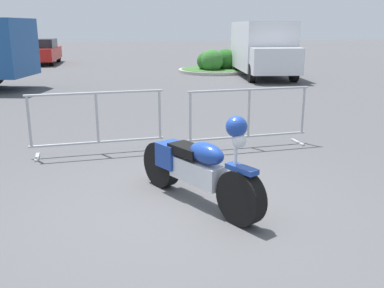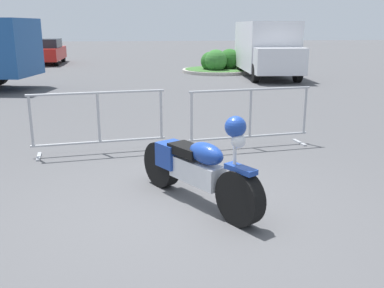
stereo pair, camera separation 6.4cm
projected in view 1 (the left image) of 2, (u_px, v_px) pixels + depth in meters
ground_plane at (179, 211)px, 5.10m from camera, size 120.00×120.00×0.00m
motorcycle at (197, 168)px, 5.21m from camera, size 1.23×1.93×1.21m
crowd_barrier_near at (97, 122)px, 7.25m from camera, size 2.26×0.70×1.07m
crowd_barrier_far at (249, 117)px, 7.64m from camera, size 2.26×0.70×1.07m
delivery_van at (263, 48)px, 18.22m from camera, size 2.34×5.14×2.31m
parked_car_red at (42, 51)px, 24.53m from camera, size 1.75×4.21×1.42m
pedestrian at (31, 52)px, 20.81m from camera, size 0.45×0.45×1.69m
planter_island at (215, 64)px, 20.27m from camera, size 3.40×3.40×1.09m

